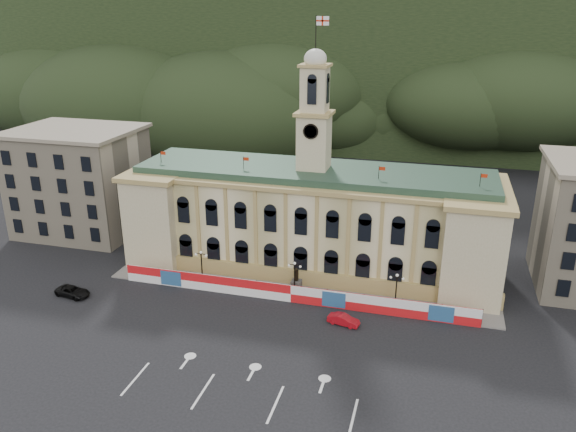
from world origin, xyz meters
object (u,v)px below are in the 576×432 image
(lamp_center, at_px, (295,275))
(red_sedan, at_px, (344,320))
(statue, at_px, (296,284))
(black_suv, at_px, (73,292))

(lamp_center, height_order, red_sedan, lamp_center)
(statue, bearing_deg, black_suv, -162.46)
(statue, distance_m, lamp_center, 2.14)
(statue, xyz_separation_m, lamp_center, (0.00, -1.00, 1.89))
(lamp_center, relative_size, black_suv, 0.96)
(red_sedan, height_order, black_suv, black_suv)
(statue, relative_size, lamp_center, 0.72)
(red_sedan, bearing_deg, statue, 60.37)
(statue, relative_size, red_sedan, 0.87)
(lamp_center, bearing_deg, red_sedan, -36.40)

